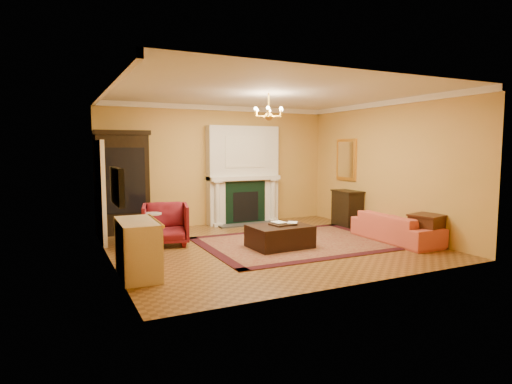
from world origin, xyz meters
TOP-DOWN VIEW (x-y plane):
  - floor at (0.00, 0.00)m, footprint 6.00×5.50m
  - ceiling at (0.00, 0.00)m, footprint 6.00×5.50m
  - wall_back at (0.00, 2.76)m, footprint 6.00×0.02m
  - wall_front at (0.00, -2.76)m, footprint 6.00×0.02m
  - wall_left at (-3.01, 0.00)m, footprint 0.02×5.50m
  - wall_right at (3.01, 0.00)m, footprint 0.02×5.50m
  - fireplace at (0.60, 2.57)m, footprint 1.90×0.70m
  - crown_molding at (0.00, 0.96)m, footprint 6.00×5.50m
  - doorway at (-2.95, 1.70)m, footprint 0.08×1.05m
  - tv_panel at (-2.95, -0.60)m, footprint 0.09×0.95m
  - gilt_mirror at (2.97, 1.40)m, footprint 0.06×0.76m
  - chandelier at (-0.00, 0.00)m, footprint 0.63×0.55m
  - oriental_rug at (0.63, -0.06)m, footprint 3.83×2.88m
  - china_cabinet at (-2.40, 2.49)m, footprint 1.15×0.60m
  - wingback_armchair at (-1.83, 0.96)m, footprint 1.05×1.01m
  - pedestal_table at (-2.11, 0.91)m, footprint 0.37×0.37m
  - commode at (-2.73, -0.97)m, footprint 0.57×1.16m
  - coral_sofa at (2.56, -0.83)m, footprint 0.61×2.01m
  - end_table at (2.72, -1.50)m, footprint 0.64×0.64m
  - console_table at (2.78, 1.08)m, footprint 0.49×0.79m
  - leather_ottoman at (0.10, -0.29)m, footprint 1.18×0.89m
  - ottoman_tray at (0.18, -0.26)m, footprint 0.49×0.40m
  - book_a at (0.02, -0.22)m, footprint 0.22×0.05m
  - book_b at (0.29, -0.26)m, footprint 0.16×0.13m
  - topiary_left at (-0.16, 2.53)m, footprint 0.14×0.14m
  - topiary_right at (1.18, 2.53)m, footprint 0.15×0.15m

SIDE VIEW (x-z plane):
  - floor at x=0.00m, z-range -0.02..0.00m
  - oriental_rug at x=0.63m, z-range 0.00..0.02m
  - leather_ottoman at x=0.10m, z-range 0.02..0.44m
  - end_table at x=2.72m, z-range 0.00..0.62m
  - pedestal_table at x=-2.11m, z-range 0.05..0.72m
  - coral_sofa at x=2.56m, z-range 0.00..0.78m
  - commode at x=-2.73m, z-range 0.00..0.85m
  - console_table at x=2.78m, z-range 0.00..0.85m
  - ottoman_tray at x=0.18m, z-range 0.44..0.47m
  - wingback_armchair at x=-1.83m, z-range 0.00..0.92m
  - book_b at x=0.29m, z-range 0.47..0.73m
  - book_a at x=0.02m, z-range 0.47..0.76m
  - doorway at x=-2.95m, z-range 0.00..2.10m
  - china_cabinet at x=-2.40m, z-range 0.00..2.23m
  - fireplace at x=0.60m, z-range -0.06..2.44m
  - tv_panel at x=-2.95m, z-range 1.06..1.64m
  - topiary_left at x=-0.16m, z-range 1.25..1.63m
  - topiary_right at x=1.18m, z-range 1.25..1.66m
  - wall_back at x=0.00m, z-range 0.00..3.00m
  - wall_front at x=0.00m, z-range 0.00..3.00m
  - wall_left at x=-3.01m, z-range 0.00..3.00m
  - wall_right at x=3.01m, z-range 0.00..3.00m
  - gilt_mirror at x=2.97m, z-range 1.12..2.17m
  - chandelier at x=0.00m, z-range 2.34..2.87m
  - crown_molding at x=0.00m, z-range 2.88..3.00m
  - ceiling at x=0.00m, z-range 3.00..3.02m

